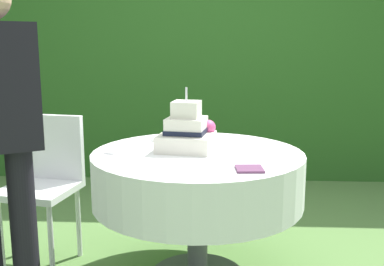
# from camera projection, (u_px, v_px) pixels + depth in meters

# --- Properties ---
(foliage_hedge) EXTENTS (5.87, 0.52, 2.42)m
(foliage_hedge) POSITION_uv_depth(u_px,v_px,m) (207.00, 55.00, 4.52)
(foliage_hedge) COLOR #28561E
(foliage_hedge) RESTS_ON ground_plane
(cake_table) EXTENTS (1.15, 1.15, 0.74)m
(cake_table) POSITION_uv_depth(u_px,v_px,m) (198.00, 177.00, 2.47)
(cake_table) COLOR #4C4C51
(cake_table) RESTS_ON ground_plane
(wedding_cake) EXTENTS (0.33, 0.33, 0.35)m
(wedding_cake) POSITION_uv_depth(u_px,v_px,m) (187.00, 132.00, 2.48)
(wedding_cake) COLOR silver
(wedding_cake) RESTS_ON cake_table
(serving_plate_near) EXTENTS (0.10, 0.10, 0.01)m
(serving_plate_near) POSITION_uv_depth(u_px,v_px,m) (114.00, 152.00, 2.43)
(serving_plate_near) COLOR white
(serving_plate_near) RESTS_ON cake_table
(serving_plate_far) EXTENTS (0.10, 0.10, 0.01)m
(serving_plate_far) POSITION_uv_depth(u_px,v_px,m) (158.00, 139.00, 2.74)
(serving_plate_far) COLOR white
(serving_plate_far) RESTS_ON cake_table
(serving_plate_left) EXTENTS (0.11, 0.11, 0.01)m
(serving_plate_left) POSITION_uv_depth(u_px,v_px,m) (196.00, 136.00, 2.85)
(serving_plate_left) COLOR white
(serving_plate_left) RESTS_ON cake_table
(napkin_stack) EXTENTS (0.13, 0.13, 0.01)m
(napkin_stack) POSITION_uv_depth(u_px,v_px,m) (249.00, 169.00, 2.09)
(napkin_stack) COLOR #603856
(napkin_stack) RESTS_ON cake_table
(garden_chair) EXTENTS (0.47, 0.47, 0.89)m
(garden_chair) POSITION_uv_depth(u_px,v_px,m) (45.00, 175.00, 2.71)
(garden_chair) COLOR white
(garden_chair) RESTS_ON ground_plane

